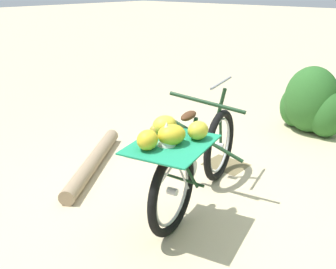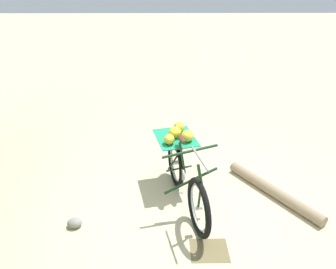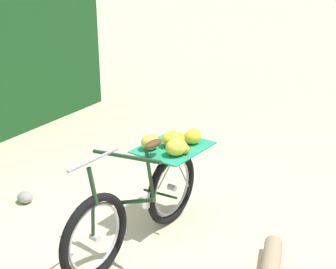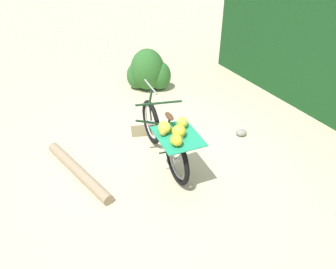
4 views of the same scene
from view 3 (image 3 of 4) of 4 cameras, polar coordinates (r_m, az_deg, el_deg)
name	(u,v)px [view 3 (image 3 of 4)]	position (r m, az deg, el deg)	size (l,w,h in m)	color
ground_plane	(119,238)	(4.43, -5.98, -12.54)	(60.00, 60.00, 0.00)	beige
bicycle	(147,190)	(4.15, -2.55, -6.86)	(0.86, 1.80, 1.03)	black
path_stone	(25,197)	(5.19, -17.11, -7.35)	(0.19, 0.15, 0.12)	gray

